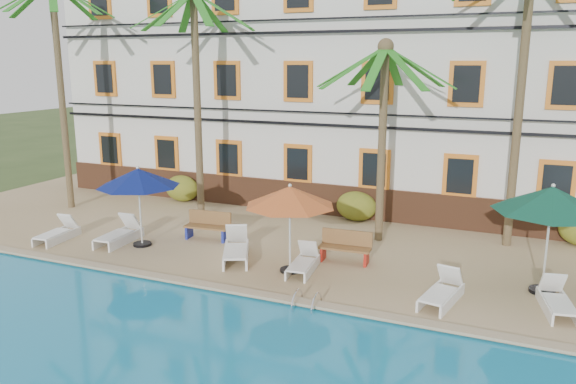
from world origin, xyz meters
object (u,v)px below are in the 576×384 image
at_px(lounger_d, 303,263).
at_px(pool_ladder, 307,306).
at_px(palm_b, 196,74).
at_px(lounger_e, 442,292).
at_px(palm_c, 383,111).
at_px(bench_right, 345,246).
at_px(bench_left, 208,225).
at_px(lounger_c, 236,249).
at_px(palm_d, 523,62).
at_px(lounger_a, 58,233).
at_px(umbrella_green, 552,200).
at_px(lounger_f, 557,301).
at_px(lounger_b, 120,234).
at_px(umbrella_blue, 138,178).
at_px(palm_a, 59,64).
at_px(umbrella_red, 290,197).

bearing_deg(lounger_d, pool_ladder, -66.50).
xyz_separation_m(palm_b, lounger_e, (9.37, -4.17, -5.04)).
bearing_deg(pool_ladder, lounger_d, 113.50).
distance_m(palm_c, bench_right, 4.47).
bearing_deg(lounger_e, bench_right, 148.95).
xyz_separation_m(lounger_d, bench_left, (-3.98, 1.50, 0.22)).
bearing_deg(lounger_e, lounger_c, 172.82).
xyz_separation_m(palm_b, palm_d, (10.65, 1.12, 0.41)).
height_order(lounger_a, lounger_e, lounger_e).
relative_size(umbrella_green, lounger_f, 1.62).
relative_size(palm_b, palm_c, 1.29).
distance_m(palm_d, bench_right, 7.62).
height_order(lounger_f, bench_left, bench_left).
height_order(palm_b, palm_c, palm_b).
relative_size(lounger_c, lounger_f, 1.19).
bearing_deg(lounger_b, lounger_d, -0.45).
height_order(palm_d, lounger_e, palm_d).
distance_m(umbrella_blue, lounger_f, 12.14).
relative_size(lounger_e, bench_left, 1.18).
bearing_deg(lounger_d, lounger_b, 179.55).
xyz_separation_m(umbrella_green, lounger_a, (-14.56, -1.57, -2.17)).
bearing_deg(bench_left, palm_a, 168.76).
xyz_separation_m(lounger_d, bench_right, (0.84, 1.21, 0.22)).
xyz_separation_m(palm_c, bench_right, (-0.39, -2.41, -3.74)).
bearing_deg(bench_right, lounger_d, -124.67).
xyz_separation_m(umbrella_blue, lounger_e, (9.43, -0.71, -1.93)).
height_order(palm_b, palm_d, palm_d).
xyz_separation_m(lounger_e, bench_left, (-7.84, 2.11, 0.20)).
distance_m(umbrella_blue, lounger_b, 2.09).
distance_m(umbrella_red, lounger_b, 6.36).
bearing_deg(lounger_e, umbrella_red, 173.92).
relative_size(lounger_e, pool_ladder, 2.45).
bearing_deg(pool_ladder, palm_c, 86.80).
bearing_deg(bench_left, lounger_d, -20.62).
bearing_deg(palm_b, lounger_e, -23.99).
xyz_separation_m(palm_b, lounger_d, (5.51, -3.56, -5.05)).
bearing_deg(umbrella_green, palm_c, 151.94).
distance_m(lounger_c, lounger_e, 6.11).
distance_m(umbrella_red, bench_left, 4.34).
height_order(lounger_b, pool_ladder, lounger_b).
bearing_deg(lounger_a, lounger_c, 6.53).
height_order(palm_b, umbrella_red, palm_b).
xyz_separation_m(umbrella_red, lounger_d, (0.34, 0.17, -1.89)).
distance_m(palm_a, umbrella_red, 11.83).
height_order(lounger_d, lounger_e, lounger_e).
bearing_deg(palm_a, umbrella_red, -15.92).
distance_m(umbrella_green, lounger_e, 3.52).
bearing_deg(bench_right, lounger_c, -160.87).
bearing_deg(lounger_a, bench_right, 10.80).
bearing_deg(umbrella_blue, palm_a, 153.27).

